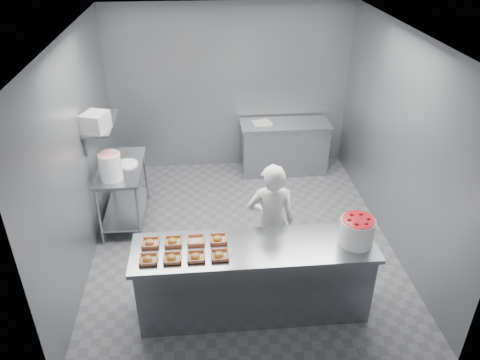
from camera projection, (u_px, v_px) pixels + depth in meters
The scene contains 24 objects.
floor at pixel (242, 238), 6.55m from camera, with size 4.50×4.50×0.00m, color #4C4C51.
ceiling at pixel (243, 34), 5.15m from camera, with size 4.50×4.50×0.00m, color white.
wall_back at pixel (230, 89), 7.79m from camera, with size 4.00×0.04×2.80m, color slate.
wall_left at pixel (79, 154), 5.69m from camera, with size 0.04×4.50×2.80m, color slate.
wall_right at pixel (397, 142), 6.00m from camera, with size 0.04×4.50×2.80m, color slate.
service_counter at pixel (254, 279), 5.16m from camera, with size 2.60×0.70×0.90m.
prep_table at pixel (123, 185), 6.64m from camera, with size 0.60×1.20×0.90m.
back_counter at pixel (284, 147), 8.03m from camera, with size 1.50×0.60×0.90m.
wall_shelf at pixel (101, 123), 6.15m from camera, with size 0.35×0.90×0.03m, color slate.
tray_0 at pixel (148, 259), 4.72m from camera, with size 0.19×0.18×0.06m.
tray_1 at pixel (172, 258), 4.74m from camera, with size 0.19×0.18×0.06m.
tray_2 at pixel (196, 257), 4.75m from camera, with size 0.19×0.18×0.06m.
tray_3 at pixel (219, 255), 4.77m from camera, with size 0.19×0.18×0.06m.
tray_4 at pixel (150, 243), 4.96m from camera, with size 0.19×0.18×0.06m.
tray_5 at pixel (173, 241), 4.97m from camera, with size 0.19×0.18×0.06m.
tray_6 at pixel (196, 240), 4.99m from camera, with size 0.19×0.18×0.04m.
tray_7 at pixel (218, 239), 5.01m from camera, with size 0.19×0.18×0.06m.
worker at pixel (271, 222), 5.54m from camera, with size 0.56×0.37×1.55m, color white.
strawberry_tub at pixel (357, 230), 4.91m from camera, with size 0.36×0.36×0.30m.
glaze_bucket at pixel (110, 166), 6.09m from camera, with size 0.31×0.29×0.44m.
bucket_lid at pixel (127, 164), 6.52m from camera, with size 0.31×0.31×0.02m, color white.
rag at pixel (125, 162), 6.59m from camera, with size 0.13×0.11×0.02m, color #CCB28C.
appliance at pixel (96, 122), 5.85m from camera, with size 0.28×0.31×0.24m, color gray.
paper_stack at pixel (262, 123), 7.77m from camera, with size 0.30×0.22×0.04m, color silver.
Camera 1 is at (-0.51, -5.24, 3.97)m, focal length 35.00 mm.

